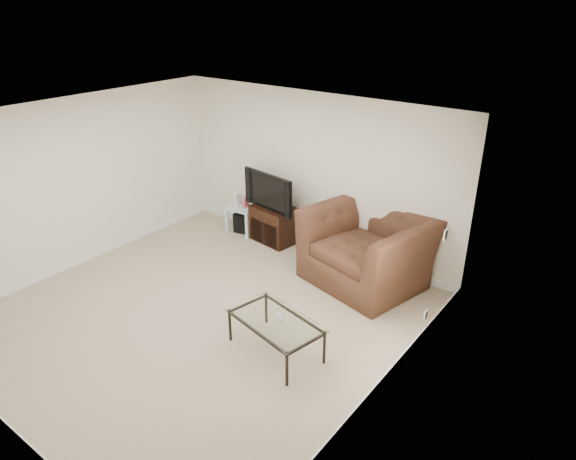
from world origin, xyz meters
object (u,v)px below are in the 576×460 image
Objects in this scene: tv_stand at (274,224)px; coffee_table at (276,336)px; television at (273,190)px; subwoofer at (247,222)px; recliner at (369,237)px; side_table at (245,218)px.

coffee_table is at bearing -43.76° from tv_stand.
television reaches higher than coffee_table.
television reaches higher than subwoofer.
tv_stand is 0.65m from subwoofer.
subwoofer is (-0.63, 0.05, -0.74)m from television.
television is 1.90m from recliner.
tv_stand is at bearing 91.29° from television.
tv_stand is 2.07× the size of subwoofer.
side_table is 1.39× the size of subwoofer.
recliner reaches higher than side_table.
coffee_table is (-0.03, -2.06, -0.48)m from recliner.
television is 2.02× the size of side_table.
tv_stand is at bearing 128.74° from coffee_table.
recliner is at bearing 2.69° from television.
tv_stand is 1.50× the size of side_table.
side_table is at bearing -173.81° from television.
recliner is at bearing 89.18° from coffee_table.
television reaches higher than tv_stand.
subwoofer is at bearing 136.95° from coffee_table.
tv_stand reaches higher than coffee_table.
television is 0.95m from side_table.
side_table is at bearing 137.53° from coffee_table.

